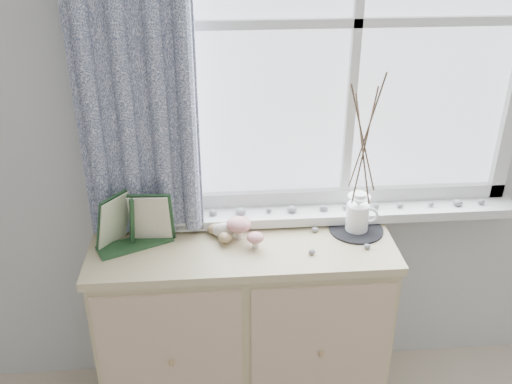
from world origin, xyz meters
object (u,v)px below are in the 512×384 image
Objects in this scene: toadstool_cluster at (243,228)px; twig_pitcher at (365,140)px; sideboard at (244,327)px; botanical_book at (131,224)px.

twig_pitcher is (0.47, 0.04, 0.34)m from toadstool_cluster.
twig_pitcher is (0.47, 0.06, 0.82)m from sideboard.
sideboard is at bearing -156.68° from twig_pitcher.
sideboard is at bearing -23.70° from botanical_book.
toadstool_cluster is 0.22× the size of twig_pitcher.
botanical_book is (-0.42, -0.01, 0.54)m from sideboard.
sideboard is at bearing -100.41° from toadstool_cluster.
botanical_book is 0.48× the size of twig_pitcher.
twig_pitcher is at bearing -20.36° from botanical_book.
botanical_book is 2.16× the size of toadstool_cluster.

